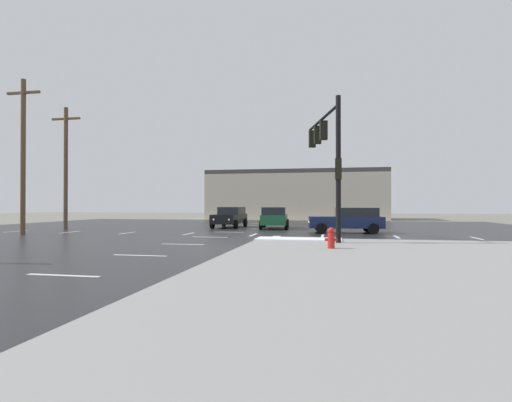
{
  "coord_description": "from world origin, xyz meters",
  "views": [
    {
      "loc": [
        6.66,
        -22.9,
        1.8
      ],
      "look_at": [
        1.11,
        5.39,
        2.05
      ],
      "focal_mm": 28.12,
      "sensor_mm": 36.0,
      "label": 1
    }
  ],
  "objects": [
    {
      "name": "snow_strip_curbside",
      "position": [
        5.0,
        -4.0,
        0.17
      ],
      "size": [
        4.0,
        1.6,
        0.06
      ],
      "primitive_type": "cube",
      "color": "white",
      "rests_on": "sidewalk_corner"
    },
    {
      "name": "ground_plane",
      "position": [
        0.0,
        0.0,
        0.0
      ],
      "size": [
        120.0,
        120.0,
        0.0
      ],
      "primitive_type": "plane",
      "color": "slate"
    },
    {
      "name": "sedan_navy",
      "position": [
        7.5,
        2.62,
        0.85
      ],
      "size": [
        4.67,
        2.39,
        1.58
      ],
      "rotation": [
        0.0,
        0.0,
        3.24
      ],
      "color": "#141E47",
      "rests_on": "road_asphalt"
    },
    {
      "name": "utility_pole_far",
      "position": [
        -12.01,
        2.27,
        4.55
      ],
      "size": [
        2.2,
        0.28,
        8.68
      ],
      "color": "brown",
      "rests_on": "ground_plane"
    },
    {
      "name": "road_asphalt",
      "position": [
        0.0,
        0.0,
        0.01
      ],
      "size": [
        44.0,
        44.0,
        0.02
      ],
      "primitive_type": "cube",
      "color": "#232326",
      "rests_on": "ground_plane"
    },
    {
      "name": "traffic_signal_mast",
      "position": [
        6.32,
        -3.33,
        4.56
      ],
      "size": [
        1.76,
        5.89,
        6.4
      ],
      "rotation": [
        0.0,
        0.0,
        1.84
      ],
      "color": "black",
      "rests_on": "sidewalk_corner"
    },
    {
      "name": "lane_markings",
      "position": [
        1.2,
        -1.38,
        0.02
      ],
      "size": [
        36.15,
        36.15,
        0.01
      ],
      "color": "silver",
      "rests_on": "road_asphalt"
    },
    {
      "name": "fire_hydrant",
      "position": [
        6.54,
        -7.49,
        0.54
      ],
      "size": [
        0.48,
        0.26,
        0.79
      ],
      "color": "red",
      "rests_on": "sidewalk_corner"
    },
    {
      "name": "sedan_green",
      "position": [
        2.31,
        6.4,
        0.85
      ],
      "size": [
        2.35,
        4.66,
        1.58
      ],
      "rotation": [
        0.0,
        0.0,
        1.66
      ],
      "color": "#195933",
      "rests_on": "road_asphalt"
    },
    {
      "name": "utility_pole_mid",
      "position": [
        -11.43,
        -2.35,
        4.83
      ],
      "size": [
        2.2,
        0.28,
        9.23
      ],
      "color": "brown",
      "rests_on": "ground_plane"
    },
    {
      "name": "strip_building_background",
      "position": [
        2.01,
        27.44,
        2.99
      ],
      "size": [
        21.63,
        8.0,
        5.98
      ],
      "color": "#BCB29E",
      "rests_on": "ground_plane"
    },
    {
      "name": "sedan_black",
      "position": [
        -1.33,
        7.33,
        0.85
      ],
      "size": [
        2.05,
        4.55,
        1.58
      ],
      "rotation": [
        0.0,
        0.0,
        -1.58
      ],
      "color": "black",
      "rests_on": "road_asphalt"
    }
  ]
}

